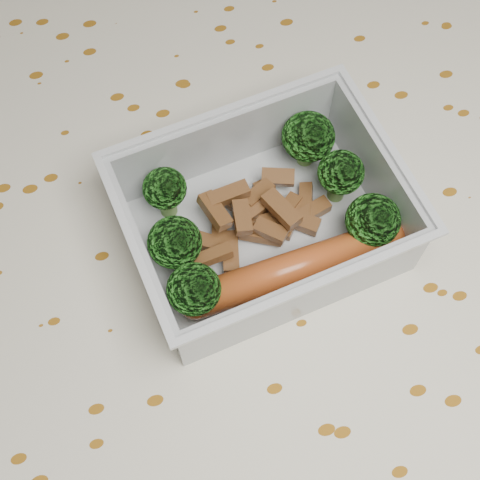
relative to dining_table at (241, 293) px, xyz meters
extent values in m
plane|color=olive|center=(0.00, 0.00, -0.67)|extent=(4.00, 4.00, 0.00)
cube|color=brown|center=(0.00, 0.00, 0.06)|extent=(1.40, 0.90, 0.04)
cube|color=silver|center=(0.00, 0.00, 0.09)|extent=(1.46, 0.96, 0.01)
cube|color=silver|center=(0.01, 0.00, 0.09)|extent=(0.16, 0.13, 0.00)
cube|color=silver|center=(0.01, 0.06, 0.12)|extent=(0.15, 0.02, 0.05)
cube|color=silver|center=(0.02, -0.05, 0.12)|extent=(0.15, 0.02, 0.05)
cube|color=silver|center=(0.09, 0.01, 0.12)|extent=(0.02, 0.11, 0.05)
cube|color=silver|center=(-0.06, -0.01, 0.12)|extent=(0.02, 0.11, 0.05)
cube|color=silver|center=(0.01, 0.06, 0.14)|extent=(0.16, 0.03, 0.00)
cube|color=silver|center=(0.02, -0.06, 0.14)|extent=(0.16, 0.03, 0.00)
cube|color=silver|center=(0.09, 0.01, 0.14)|extent=(0.02, 0.11, 0.00)
cube|color=silver|center=(-0.06, -0.01, 0.14)|extent=(0.02, 0.11, 0.00)
cylinder|color=#608C3F|center=(-0.04, 0.03, 0.10)|extent=(0.01, 0.01, 0.02)
ellipsoid|color=#2E7D22|center=(-0.04, 0.03, 0.12)|extent=(0.03, 0.03, 0.02)
cylinder|color=#608C3F|center=(0.06, 0.04, 0.10)|extent=(0.01, 0.01, 0.01)
ellipsoid|color=#2E7D22|center=(0.06, 0.04, 0.12)|extent=(0.03, 0.03, 0.03)
cylinder|color=#608C3F|center=(-0.04, 0.00, 0.10)|extent=(0.01, 0.01, 0.02)
ellipsoid|color=#2E7D22|center=(-0.04, 0.00, 0.12)|extent=(0.03, 0.03, 0.03)
cylinder|color=#608C3F|center=(0.07, 0.01, 0.10)|extent=(0.01, 0.01, 0.02)
ellipsoid|color=#2E7D22|center=(0.07, 0.01, 0.12)|extent=(0.03, 0.03, 0.02)
cylinder|color=#608C3F|center=(-0.04, -0.03, 0.10)|extent=(0.01, 0.01, 0.02)
ellipsoid|color=#2E7D22|center=(-0.04, -0.03, 0.12)|extent=(0.03, 0.03, 0.03)
cylinder|color=#608C3F|center=(0.07, -0.02, 0.10)|extent=(0.01, 0.01, 0.02)
ellipsoid|color=#2E7D22|center=(0.07, -0.02, 0.12)|extent=(0.03, 0.03, 0.03)
cube|color=brown|center=(0.00, 0.00, 0.12)|extent=(0.01, 0.02, 0.01)
cube|color=brown|center=(0.05, 0.00, 0.10)|extent=(0.02, 0.01, 0.01)
cube|color=brown|center=(-0.01, 0.01, 0.11)|extent=(0.02, 0.03, 0.01)
cube|color=brown|center=(0.02, -0.01, 0.11)|extent=(0.02, 0.02, 0.01)
cube|color=brown|center=(0.04, 0.01, 0.10)|extent=(0.02, 0.03, 0.01)
cube|color=brown|center=(0.03, 0.00, 0.11)|extent=(0.02, 0.03, 0.01)
cube|color=brown|center=(0.03, 0.00, 0.10)|extent=(0.02, 0.03, 0.01)
cube|color=brown|center=(0.01, 0.00, 0.10)|extent=(0.03, 0.02, 0.01)
cube|color=brown|center=(0.01, 0.02, 0.10)|extent=(0.02, 0.02, 0.01)
cube|color=brown|center=(0.02, 0.02, 0.11)|extent=(0.02, 0.02, 0.01)
cube|color=brown|center=(-0.02, 0.00, 0.10)|extent=(0.03, 0.02, 0.01)
cube|color=brown|center=(0.03, 0.03, 0.11)|extent=(0.02, 0.02, 0.01)
cube|color=brown|center=(-0.01, -0.01, 0.10)|extent=(0.02, 0.03, 0.01)
cube|color=brown|center=(-0.02, -0.01, 0.11)|extent=(0.03, 0.01, 0.01)
cube|color=brown|center=(0.04, 0.00, 0.10)|extent=(0.03, 0.02, 0.01)
cube|color=brown|center=(0.02, 0.01, 0.10)|extent=(0.03, 0.01, 0.01)
cube|color=brown|center=(0.02, 0.02, 0.10)|extent=(0.01, 0.02, 0.01)
cube|color=brown|center=(0.00, 0.02, 0.12)|extent=(0.03, 0.01, 0.01)
cube|color=brown|center=(0.01, 0.01, 0.11)|extent=(0.03, 0.02, 0.01)
cube|color=brown|center=(0.03, 0.01, 0.10)|extent=(0.02, 0.02, 0.01)
cube|color=brown|center=(0.01, 0.02, 0.10)|extent=(0.02, 0.03, 0.01)
cube|color=brown|center=(0.01, 0.02, 0.10)|extent=(0.03, 0.01, 0.01)
cube|color=brown|center=(-0.01, 0.01, 0.10)|extent=(0.01, 0.02, 0.01)
cylinder|color=#B24C1E|center=(0.02, -0.03, 0.11)|extent=(0.12, 0.03, 0.02)
sphere|color=#B24C1E|center=(0.08, -0.03, 0.11)|extent=(0.02, 0.02, 0.02)
sphere|color=#B24C1E|center=(-0.04, -0.04, 0.11)|extent=(0.02, 0.02, 0.02)
camera|label=1|loc=(-0.05, -0.17, 0.47)|focal=50.00mm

